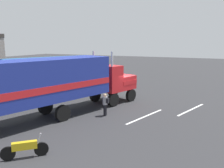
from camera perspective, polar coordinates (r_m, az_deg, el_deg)
ground_plane at (r=20.93m, az=1.52°, el=-4.22°), size 120.00×120.00×0.00m
lane_stripe_near at (r=16.93m, az=8.16°, el=-7.88°), size 4.26×1.42×0.01m
lane_stripe_mid at (r=19.41m, az=18.86°, el=-5.96°), size 4.23×1.52×0.01m
semi_truck at (r=16.56m, az=-14.08°, el=0.49°), size 14.21×6.89×4.50m
person_bystander at (r=16.71m, az=-1.65°, el=-4.84°), size 0.34×0.46×1.63m
parked_bus at (r=29.00m, az=-14.44°, el=3.73°), size 11.05×6.94×3.40m
motorcycle at (r=11.73m, az=-20.56°, el=-14.52°), size 1.53×1.59×1.12m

